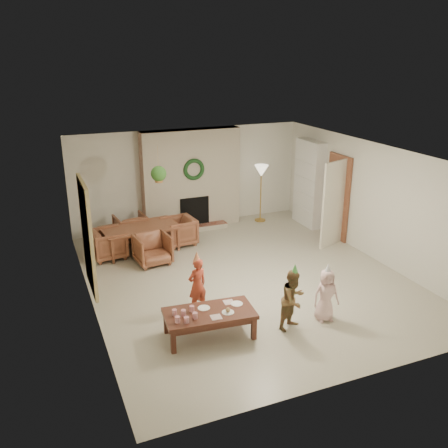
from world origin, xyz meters
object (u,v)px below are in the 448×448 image
dining_chair_right (179,231)px  dining_chair_far (131,228)px  child_plaid (293,299)px  child_pink (326,295)px  dining_chair_near (153,249)px  dining_chair_left (109,244)px  child_red (197,285)px  coffee_table_top (209,313)px  dining_table (141,239)px

dining_chair_right → dining_chair_far: bearing=-128.7°
child_plaid → child_pink: size_ratio=1.11×
dining_chair_near → child_plaid: (1.47, -3.36, 0.18)m
dining_chair_far → child_plaid: child_plaid is taller
dining_chair_right → dining_chair_left: bearing=-90.0°
dining_chair_left → child_red: bearing=-166.6°
child_red → child_pink: bearing=134.3°
dining_chair_left → coffee_table_top: (0.93, -3.74, 0.08)m
coffee_table_top → dining_chair_left: bearing=109.4°
dining_chair_near → dining_chair_left: bearing=135.0°
dining_chair_far → dining_chair_left: (-0.66, -0.81, 0.00)m
child_plaid → child_pink: 0.63m
dining_table → coffee_table_top: size_ratio=1.19×
child_plaid → child_pink: child_plaid is taller
dining_chair_left → child_red: size_ratio=0.72×
dining_chair_far → dining_chair_right: 1.18m
dining_table → dining_chair_right: size_ratio=2.34×
child_red → child_plaid: bearing=123.3°
dining_chair_far → dining_chair_right: bearing=141.3°
dining_chair_left → child_pink: (2.91, -4.02, 0.13)m
dining_chair_near → child_pink: bearing=-63.9°
child_pink → coffee_table_top: bearing=-179.2°
dining_chair_right → child_plaid: bearing=2.6°
dining_chair_near → child_plaid: bearing=-72.3°
coffee_table_top → child_pink: child_pink is taller
dining_chair_far → child_red: (0.36, -3.73, 0.17)m
dining_chair_far → child_red: size_ratio=0.72×
dining_table → child_red: 3.02m
coffee_table_top → dining_chair_far: bearing=98.8°
coffee_table_top → child_red: 0.83m
child_pink → dining_table: bearing=126.6°
dining_table → dining_chair_right: 0.92m
dining_table → child_red: size_ratio=1.69×
dining_chair_near → child_pink: size_ratio=0.78×
child_red → child_plaid: size_ratio=0.97×
dining_table → dining_chair_far: (-0.08, 0.73, 0.03)m
coffee_table_top → dining_chair_right: bearing=84.9°
dining_chair_right → child_red: 3.16m
child_red → child_plaid: (1.26, -1.10, 0.01)m
dining_chair_far → child_red: 3.76m
dining_chair_right → child_red: (-0.63, -3.09, 0.17)m
child_plaid → coffee_table_top: bearing=145.1°
dining_table → dining_chair_near: 0.74m
child_pink → dining_chair_near: bearing=130.6°
dining_chair_left → child_pink: bearing=-150.0°
dining_table → child_plaid: bearing=-75.2°
dining_chair_far → coffee_table_top: size_ratio=0.51×
coffee_table_top → child_pink: 2.00m
dining_chair_near → child_plaid: size_ratio=0.70×
dining_chair_near → dining_chair_right: size_ratio=1.00×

